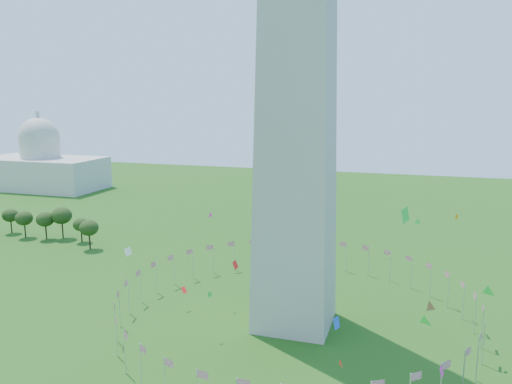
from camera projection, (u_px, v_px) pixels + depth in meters
flag_ring at (294, 305)px, 115.28m from camera, size 80.24×80.24×9.00m
capitol_building at (40, 149)px, 286.54m from camera, size 70.00×35.00×46.00m
kites_aloft at (331, 292)px, 84.57m from camera, size 70.84×76.84×34.50m
tree_line_west at (35, 225)px, 184.77m from camera, size 55.73×15.79×12.68m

